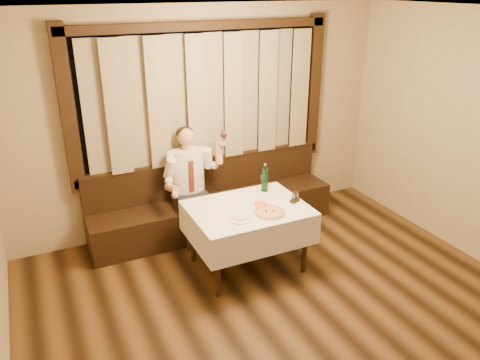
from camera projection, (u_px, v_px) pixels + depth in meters
name	position (u px, v px, depth m)	size (l,w,h in m)	color
room	(284.00, 165.00, 4.19)	(5.01, 6.01, 2.81)	black
banquette	(213.00, 206.00, 6.11)	(3.20, 0.61, 0.94)	black
dining_table	(248.00, 216.00, 5.13)	(1.27, 0.97, 0.76)	black
pizza	(270.00, 212.00, 4.94)	(0.35, 0.35, 0.04)	white
pasta_red	(260.00, 203.00, 5.09)	(0.25, 0.25, 0.08)	white
pasta_cream	(240.00, 216.00, 4.81)	(0.24, 0.24, 0.08)	white
green_bottle	(265.00, 179.00, 5.43)	(0.07, 0.07, 0.34)	#104B25
table_wine_glass	(264.00, 178.00, 5.44)	(0.08, 0.08, 0.21)	white
cruet_caddy	(295.00, 198.00, 5.19)	(0.13, 0.09, 0.12)	black
seated_man	(190.00, 176.00, 5.71)	(0.79, 0.59, 1.43)	black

